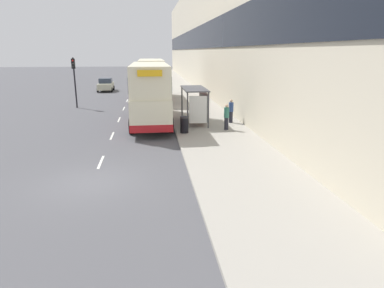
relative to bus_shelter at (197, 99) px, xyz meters
name	(u,v)px	position (x,y,z in m)	size (l,w,h in m)	color
ground_plane	(92,182)	(-5.77, -10.55, -1.88)	(220.00, 220.00, 0.00)	#515156
pavement	(177,86)	(0.73, 27.95, -1.81)	(5.00, 93.00, 0.14)	#A39E93
terrace_facade	(203,34)	(4.72, 27.95, 5.75)	(3.10, 93.00, 15.26)	beige
lane_mark_0	(101,162)	(-5.77, -7.92, -1.87)	(0.12, 2.00, 0.01)	silver
lane_mark_1	(112,136)	(-5.77, -2.59, -1.87)	(0.12, 2.00, 0.01)	silver
lane_mark_2	(119,120)	(-5.77, 2.73, -1.87)	(0.12, 2.00, 0.01)	silver
lane_mark_3	(124,109)	(-5.77, 8.06, -1.87)	(0.12, 2.00, 0.01)	silver
lane_mark_4	(127,101)	(-5.77, 13.39, -1.87)	(0.12, 2.00, 0.01)	silver
lane_mark_5	(130,95)	(-5.77, 18.72, -1.87)	(0.12, 2.00, 0.01)	silver
bus_shelter	(197,99)	(0.00, 0.00, 0.00)	(1.60, 4.20, 2.48)	#4C4C51
double_decker_bus_near	(150,92)	(-3.30, 0.99, 0.41)	(2.85, 10.33, 4.30)	beige
double_decker_bus_ahead	(151,79)	(-3.11, 13.16, 0.41)	(2.85, 10.56, 4.30)	beige
car_0	(148,75)	(-3.58, 42.47, -1.02)	(2.08, 4.15, 1.72)	navy
car_1	(106,85)	(-9.11, 23.01, -1.03)	(1.99, 4.04, 1.70)	#B7B799
pedestrian_at_shelter	(231,111)	(2.44, -0.11, -0.87)	(0.33, 0.33, 1.69)	#23232D
pedestrian_1	(226,117)	(1.62, -2.32, -0.87)	(0.34, 0.34, 1.69)	#23232D
litter_bin	(184,125)	(-1.22, -2.86, -1.21)	(0.55, 0.55, 1.05)	black
traffic_light_far_kerb	(74,74)	(-10.17, 9.09, 1.23)	(0.30, 0.32, 4.61)	black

